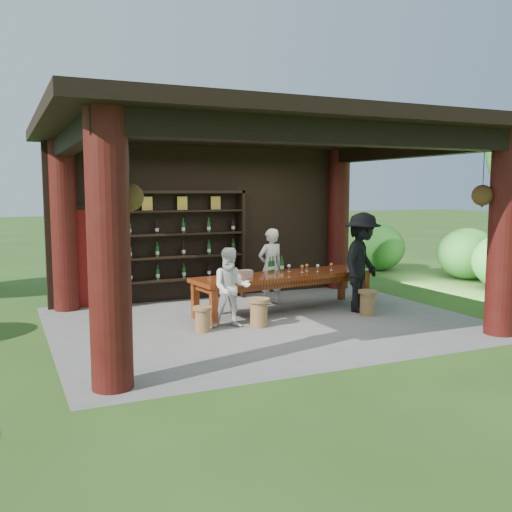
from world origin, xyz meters
name	(u,v)px	position (x,y,z in m)	size (l,w,h in m)	color
ground	(265,321)	(0.00, 0.00, 0.00)	(90.00, 90.00, 0.00)	#2D5119
pavilion	(255,203)	(-0.01, 0.43, 2.13)	(7.50, 6.00, 3.60)	slate
wine_shelf	(184,246)	(-0.76, 2.45, 1.18)	(2.68, 0.41, 2.35)	black
tasting_table	(285,279)	(0.70, 0.60, 0.64)	(3.80, 1.38, 0.75)	#581E0C
stool_near_left	(259,312)	(-0.27, -0.32, 0.26)	(0.38, 0.38, 0.50)	brown
stool_near_right	(368,302)	(1.99, -0.33, 0.25)	(0.36, 0.36, 0.48)	brown
stool_far_left	(202,318)	(-1.28, -0.25, 0.23)	(0.32, 0.32, 0.43)	brown
host	(271,267)	(0.77, 1.37, 0.79)	(0.58, 0.38, 1.58)	silver
guest_woman	(231,288)	(-0.72, -0.15, 0.69)	(0.67, 0.52, 1.39)	white
guest_man	(362,262)	(2.08, 0.01, 0.97)	(1.25, 0.72, 1.94)	black
table_bottles	(275,264)	(0.64, 0.92, 0.90)	(0.37, 0.15, 0.31)	#194C1E
table_glasses	(309,268)	(1.30, 0.68, 0.82)	(0.95, 0.29, 0.15)	silver
napkin_basket	(245,274)	(-0.20, 0.46, 0.82)	(0.26, 0.18, 0.14)	#BF6672
shrubs	(327,279)	(1.79, 0.82, 0.55)	(16.88, 9.60, 1.36)	#194C14
trees	(384,145)	(3.65, 1.49, 3.37)	(20.14, 9.68, 4.80)	#3F2819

